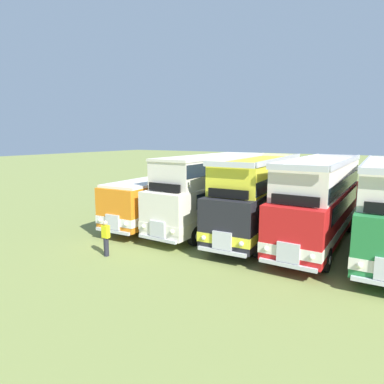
{
  "coord_description": "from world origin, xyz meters",
  "views": [
    {
      "loc": [
        -0.08,
        -17.91,
        5.58
      ],
      "look_at": [
        -10.74,
        -0.26,
        2.19
      ],
      "focal_mm": 31.24,
      "sensor_mm": 36.0,
      "label": 1
    }
  ],
  "objects_px": {
    "bus_first_in_row": "(167,195)",
    "marshal_person": "(106,238)",
    "bus_second_in_row": "(210,188)",
    "bus_third_in_row": "(259,195)",
    "bus_fourth_in_row": "(319,200)"
  },
  "relations": [
    {
      "from": "bus_first_in_row",
      "to": "marshal_person",
      "type": "height_order",
      "value": "bus_first_in_row"
    },
    {
      "from": "bus_first_in_row",
      "to": "bus_second_in_row",
      "type": "distance_m",
      "value": 3.3
    },
    {
      "from": "bus_second_in_row",
      "to": "bus_third_in_row",
      "type": "bearing_deg",
      "value": -3.28
    },
    {
      "from": "bus_first_in_row",
      "to": "bus_third_in_row",
      "type": "xyz_separation_m",
      "value": [
        6.44,
        -0.12,
        0.6
      ]
    },
    {
      "from": "marshal_person",
      "to": "bus_second_in_row",
      "type": "bearing_deg",
      "value": 76.23
    },
    {
      "from": "bus_first_in_row",
      "to": "marshal_person",
      "type": "xyz_separation_m",
      "value": [
        1.48,
        -7.08,
        -0.87
      ]
    },
    {
      "from": "bus_second_in_row",
      "to": "bus_first_in_row",
      "type": "bearing_deg",
      "value": -178.88
    },
    {
      "from": "bus_second_in_row",
      "to": "marshal_person",
      "type": "distance_m",
      "value": 7.52
    },
    {
      "from": "bus_third_in_row",
      "to": "marshal_person",
      "type": "height_order",
      "value": "bus_third_in_row"
    },
    {
      "from": "bus_third_in_row",
      "to": "bus_second_in_row",
      "type": "bearing_deg",
      "value": 176.72
    },
    {
      "from": "bus_third_in_row",
      "to": "bus_first_in_row",
      "type": "bearing_deg",
      "value": 178.92
    },
    {
      "from": "marshal_person",
      "to": "bus_third_in_row",
      "type": "bearing_deg",
      "value": 54.49
    },
    {
      "from": "bus_third_in_row",
      "to": "marshal_person",
      "type": "relative_size",
      "value": 5.87
    },
    {
      "from": "bus_third_in_row",
      "to": "marshal_person",
      "type": "distance_m",
      "value": 8.67
    },
    {
      "from": "marshal_person",
      "to": "bus_fourth_in_row",
      "type": "bearing_deg",
      "value": 41.19
    }
  ]
}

